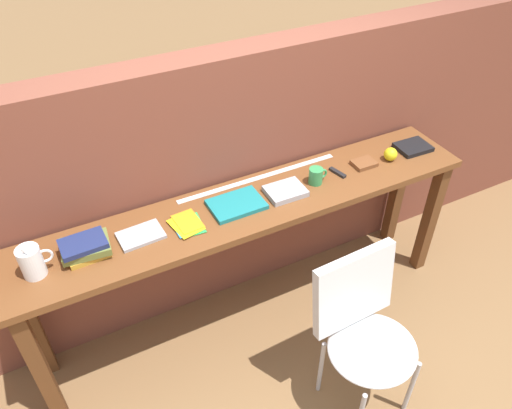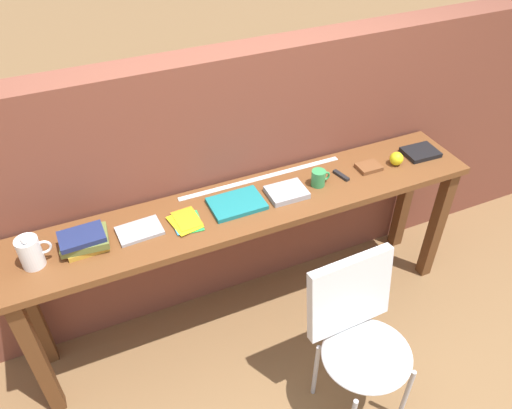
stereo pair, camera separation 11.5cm
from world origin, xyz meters
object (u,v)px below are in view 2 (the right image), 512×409
object	(u,v)px
pitcher_white	(31,252)
magazine_cycling	(139,231)
sports_ball_small	(396,159)
book_stack_leftmost	(84,240)
chair_white_moulded	(360,334)
multitool_folded	(341,175)
mug	(319,178)
book_repair_rightmost	(420,152)
book_open_centre	(237,204)
leather_journal_brown	(369,167)
pamphlet_pile_colourful	(186,222)

from	to	relation	value
pitcher_white	magazine_cycling	distance (m)	0.48
sports_ball_small	book_stack_leftmost	bearing A→B (deg)	179.26
chair_white_moulded	multitool_folded	bearing A→B (deg)	68.13
mug	book_repair_rightmost	world-z (taller)	mug
chair_white_moulded	book_open_centre	xyz separation A→B (m)	(-0.33, 0.73, 0.36)
magazine_cycling	leather_journal_brown	world-z (taller)	leather_journal_brown
mug	pitcher_white	bearing A→B (deg)	-179.70
mug	leather_journal_brown	bearing A→B (deg)	2.53
multitool_folded	chair_white_moulded	bearing A→B (deg)	-111.87
magazine_cycling	multitool_folded	size ratio (longest dim) A/B	1.91
magazine_cycling	book_repair_rightmost	xyz separation A→B (m)	(1.66, 0.00, 0.00)
pitcher_white	pamphlet_pile_colourful	bearing A→B (deg)	-0.29
pamphlet_pile_colourful	book_open_centre	bearing A→B (deg)	5.20
book_repair_rightmost	pamphlet_pile_colourful	bearing A→B (deg)	-176.52
book_stack_leftmost	book_repair_rightmost	xyz separation A→B (m)	(1.92, 0.01, -0.03)
pitcher_white	sports_ball_small	world-z (taller)	pitcher_white
chair_white_moulded	magazine_cycling	xyz separation A→B (m)	(-0.83, 0.73, 0.36)
book_open_centre	sports_ball_small	bearing A→B (deg)	-1.85
book_open_centre	book_stack_leftmost	bearing A→B (deg)	179.66
pitcher_white	magazine_cycling	bearing A→B (deg)	2.78
book_stack_leftmost	sports_ball_small	distance (m)	1.72
pitcher_white	book_repair_rightmost	size ratio (longest dim) A/B	0.94
multitool_folded	sports_ball_small	xyz separation A→B (m)	(0.35, -0.02, 0.03)
chair_white_moulded	sports_ball_small	xyz separation A→B (m)	(0.64, 0.70, 0.39)
mug	multitool_folded	xyz separation A→B (m)	(0.15, 0.01, -0.04)
pamphlet_pile_colourful	mug	xyz separation A→B (m)	(0.74, 0.01, 0.04)
chair_white_moulded	pitcher_white	distance (m)	1.55
pitcher_white	book_open_centre	size ratio (longest dim) A/B	0.67
pitcher_white	magazine_cycling	xyz separation A→B (m)	(0.48, 0.02, -0.07)
book_repair_rightmost	chair_white_moulded	bearing A→B (deg)	-136.41
multitool_folded	pitcher_white	bearing A→B (deg)	-179.25
book_stack_leftmost	pamphlet_pile_colourful	size ratio (longest dim) A/B	1.18
magazine_cycling	leather_journal_brown	bearing A→B (deg)	-3.19
mug	multitool_folded	distance (m)	0.16
pitcher_white	book_stack_leftmost	world-z (taller)	pitcher_white
chair_white_moulded	leather_journal_brown	size ratio (longest dim) A/B	6.86
book_stack_leftmost	leather_journal_brown	xyz separation A→B (m)	(1.56, 0.00, -0.03)
chair_white_moulded	sports_ball_small	size ratio (longest dim) A/B	11.57
pamphlet_pile_colourful	leather_journal_brown	distance (m)	1.08
mug	multitool_folded	world-z (taller)	mug
sports_ball_small	multitool_folded	bearing A→B (deg)	176.20
chair_white_moulded	book_stack_leftmost	size ratio (longest dim) A/B	3.90
book_stack_leftmost	magazine_cycling	xyz separation A→B (m)	(0.25, 0.00, -0.04)
pitcher_white	multitool_folded	world-z (taller)	pitcher_white
pamphlet_pile_colourful	multitool_folded	bearing A→B (deg)	1.57
book_stack_leftmost	pamphlet_pile_colourful	bearing A→B (deg)	-2.83
chair_white_moulded	sports_ball_small	distance (m)	1.03
chair_white_moulded	book_stack_leftmost	world-z (taller)	book_stack_leftmost
book_open_centre	sports_ball_small	world-z (taller)	sports_ball_small
chair_white_moulded	pitcher_white	bearing A→B (deg)	151.71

